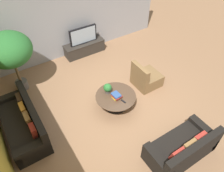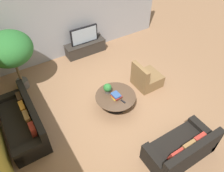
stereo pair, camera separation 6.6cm
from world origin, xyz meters
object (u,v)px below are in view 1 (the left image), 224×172
media_console (84,48)px  armchair_wicker (146,78)px  couch_near_entry (182,149)px  potted_plant_tabletop (108,88)px  couch_by_wall (24,123)px  television (83,35)px  potted_palm_tall (9,51)px  coffee_table (116,99)px

media_console → armchair_wicker: armchair_wicker is taller
couch_near_entry → potted_plant_tabletop: (-0.57, 2.42, 0.32)m
couch_by_wall → potted_plant_tabletop: bearing=82.0°
television → potted_palm_tall: bearing=-165.6°
coffee_table → potted_plant_tabletop: (-0.12, 0.25, 0.30)m
potted_palm_tall → armchair_wicker: bearing=-30.2°
couch_by_wall → potted_plant_tabletop: couch_by_wall is taller
media_console → television: bearing=-90.0°
media_console → television: (0.00, -0.00, 0.53)m
coffee_table → couch_near_entry: size_ratio=0.69×
media_console → couch_near_entry: couch_near_entry is taller
media_console → potted_plant_tabletop: (-0.61, -2.69, 0.36)m
coffee_table → couch_by_wall: (-2.49, 0.58, -0.02)m
media_console → couch_by_wall: 3.80m
media_console → couch_by_wall: couch_by_wall is taller
television → armchair_wicker: bearing=-72.5°
television → couch_by_wall: size_ratio=0.50×
media_console → television: television is taller
potted_palm_tall → television: bearing=14.4°
television → couch_near_entry: bearing=-90.4°
television → armchair_wicker: television is taller
media_console → coffee_table: (-0.49, -2.93, 0.06)m
couch_by_wall → potted_plant_tabletop: 2.41m
couch_near_entry → media_console: bearing=-90.4°
television → couch_near_entry: (-0.04, -5.11, -0.49)m
television → armchair_wicker: (0.84, -2.66, -0.50)m
coffee_table → potted_palm_tall: bearing=132.8°
media_console → armchair_wicker: (0.84, -2.67, 0.03)m
coffee_table → couch_near_entry: (0.45, -2.18, -0.02)m
television → couch_by_wall: television is taller
potted_palm_tall → potted_plant_tabletop: 2.95m
armchair_wicker → potted_plant_tabletop: bearing=90.9°
couch_by_wall → armchair_wicker: armchair_wicker is taller
media_console → television: size_ratio=1.46×
armchair_wicker → potted_palm_tall: size_ratio=0.44×
television → potted_plant_tabletop: 2.76m
couch_near_entry → armchair_wicker: armchair_wicker is taller
coffee_table → armchair_wicker: size_ratio=1.35×
potted_plant_tabletop → potted_palm_tall: bearing=134.4°
armchair_wicker → couch_by_wall: bearing=85.4°
armchair_wicker → coffee_table: bearing=101.4°
couch_near_entry → potted_plant_tabletop: 2.51m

